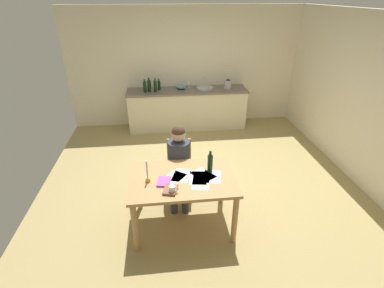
% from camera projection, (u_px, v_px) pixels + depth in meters
% --- Properties ---
extents(ground_plane, '(5.20, 5.20, 0.04)m').
position_uv_depth(ground_plane, '(201.00, 182.00, 4.81)').
color(ground_plane, tan).
extents(wall_back, '(5.20, 0.12, 2.60)m').
position_uv_depth(wall_back, '(185.00, 68.00, 6.48)').
color(wall_back, silver).
rests_on(wall_back, ground).
extents(wall_right, '(0.12, 5.20, 2.60)m').
position_uv_depth(wall_right, '(367.00, 102.00, 4.46)').
color(wall_right, silver).
rests_on(wall_right, ground).
extents(kitchen_counter, '(2.66, 0.64, 0.90)m').
position_uv_depth(kitchen_counter, '(187.00, 109.00, 6.56)').
color(kitchen_counter, beige).
rests_on(kitchen_counter, ground).
extents(dining_table, '(1.32, 0.90, 0.75)m').
position_uv_depth(dining_table, '(183.00, 185.00, 3.63)').
color(dining_table, tan).
rests_on(dining_table, ground).
extents(chair_at_table, '(0.43, 0.43, 0.89)m').
position_uv_depth(chair_at_table, '(179.00, 166.00, 4.31)').
color(chair_at_table, tan).
rests_on(chair_at_table, ground).
extents(person_seated, '(0.35, 0.61, 1.19)m').
position_uv_depth(person_seated, '(179.00, 160.00, 4.09)').
color(person_seated, '#333842').
rests_on(person_seated, ground).
extents(coffee_mug, '(0.11, 0.07, 0.10)m').
position_uv_depth(coffee_mug, '(172.00, 190.00, 3.29)').
color(coffee_mug, white).
rests_on(coffee_mug, dining_table).
extents(candlestick, '(0.06, 0.06, 0.29)m').
position_uv_depth(candlestick, '(148.00, 176.00, 3.48)').
color(candlestick, gold).
rests_on(candlestick, dining_table).
extents(book_magazine, '(0.18, 0.23, 0.02)m').
position_uv_depth(book_magazine, '(164.00, 182.00, 3.49)').
color(book_magazine, '#A34FB0').
rests_on(book_magazine, dining_table).
extents(book_cookery, '(0.20, 0.23, 0.03)m').
position_uv_depth(book_cookery, '(170.00, 190.00, 3.34)').
color(book_cookery, brown).
rests_on(book_cookery, dining_table).
extents(paper_letter, '(0.35, 0.36, 0.00)m').
position_uv_depth(paper_letter, '(174.00, 178.00, 3.59)').
color(paper_letter, white).
rests_on(paper_letter, dining_table).
extents(paper_bill, '(0.29, 0.35, 0.00)m').
position_uv_depth(paper_bill, '(182.00, 175.00, 3.63)').
color(paper_bill, white).
rests_on(paper_bill, dining_table).
extents(paper_envelope, '(0.34, 0.36, 0.00)m').
position_uv_depth(paper_envelope, '(203.00, 175.00, 3.64)').
color(paper_envelope, white).
rests_on(paper_envelope, dining_table).
extents(paper_receipt, '(0.27, 0.33, 0.00)m').
position_uv_depth(paper_receipt, '(213.00, 176.00, 3.61)').
color(paper_receipt, white).
rests_on(paper_receipt, dining_table).
extents(paper_notice, '(0.27, 0.33, 0.00)m').
position_uv_depth(paper_notice, '(201.00, 183.00, 3.49)').
color(paper_notice, white).
rests_on(paper_notice, dining_table).
extents(paper_flyer, '(0.25, 0.32, 0.00)m').
position_uv_depth(paper_flyer, '(198.00, 178.00, 3.58)').
color(paper_flyer, white).
rests_on(paper_flyer, dining_table).
extents(wine_bottle_on_table, '(0.07, 0.07, 0.30)m').
position_uv_depth(wine_bottle_on_table, '(210.00, 163.00, 3.65)').
color(wine_bottle_on_table, black).
rests_on(wine_bottle_on_table, dining_table).
extents(sink_unit, '(0.36, 0.36, 0.24)m').
position_uv_depth(sink_unit, '(205.00, 88.00, 6.38)').
color(sink_unit, '#B2B7BC').
rests_on(sink_unit, kitchen_counter).
extents(bottle_oil, '(0.07, 0.07, 0.29)m').
position_uv_depth(bottle_oil, '(145.00, 87.00, 6.12)').
color(bottle_oil, black).
rests_on(bottle_oil, kitchen_counter).
extents(bottle_vinegar, '(0.08, 0.08, 0.30)m').
position_uv_depth(bottle_vinegar, '(149.00, 86.00, 6.18)').
color(bottle_vinegar, black).
rests_on(bottle_vinegar, kitchen_counter).
extents(bottle_wine_red, '(0.06, 0.06, 0.29)m').
position_uv_depth(bottle_wine_red, '(155.00, 86.00, 6.17)').
color(bottle_wine_red, black).
rests_on(bottle_wine_red, kitchen_counter).
extents(bottle_sauce, '(0.06, 0.06, 0.24)m').
position_uv_depth(bottle_sauce, '(159.00, 85.00, 6.31)').
color(bottle_sauce, black).
rests_on(bottle_sauce, kitchen_counter).
extents(mixing_bowl, '(0.23, 0.23, 0.11)m').
position_uv_depth(mixing_bowl, '(181.00, 87.00, 6.38)').
color(mixing_bowl, '#668C99').
rests_on(mixing_bowl, kitchen_counter).
extents(stovetop_kettle, '(0.18, 0.18, 0.22)m').
position_uv_depth(stovetop_kettle, '(228.00, 84.00, 6.40)').
color(stovetop_kettle, '#B7BABF').
rests_on(stovetop_kettle, kitchen_counter).
extents(wine_glass_near_sink, '(0.07, 0.07, 0.15)m').
position_uv_depth(wine_glass_near_sink, '(189.00, 83.00, 6.43)').
color(wine_glass_near_sink, silver).
rests_on(wine_glass_near_sink, kitchen_counter).
extents(wine_glass_by_kettle, '(0.07, 0.07, 0.15)m').
position_uv_depth(wine_glass_by_kettle, '(184.00, 83.00, 6.42)').
color(wine_glass_by_kettle, silver).
rests_on(wine_glass_by_kettle, kitchen_counter).
extents(wine_glass_back_left, '(0.07, 0.07, 0.15)m').
position_uv_depth(wine_glass_back_left, '(180.00, 83.00, 6.41)').
color(wine_glass_back_left, silver).
rests_on(wine_glass_back_left, kitchen_counter).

